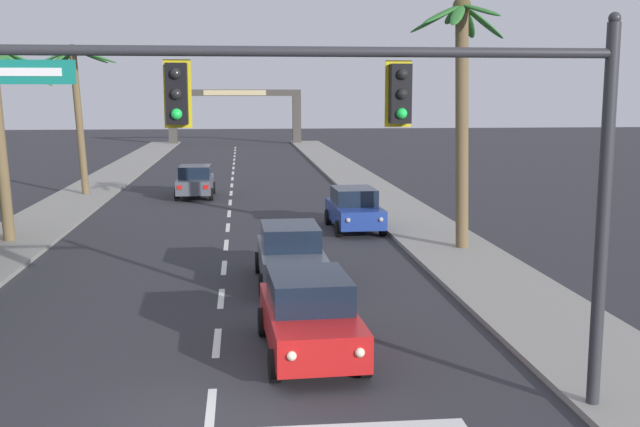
{
  "coord_description": "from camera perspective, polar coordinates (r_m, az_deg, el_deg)",
  "views": [
    {
      "loc": [
        0.59,
        -12.13,
        5.36
      ],
      "look_at": [
        2.68,
        8.0,
        2.2
      ],
      "focal_mm": 42.74,
      "sensor_mm": 36.0,
      "label": 1
    }
  ],
  "objects": [
    {
      "name": "sedan_third_in_queue",
      "position": [
        21.85,
        -2.21,
        -3.03
      ],
      "size": [
        2.0,
        4.47,
        1.68
      ],
      "color": "#4C515B",
      "rests_on": "ground"
    },
    {
      "name": "sedan_parked_nearest_kerb",
      "position": [
        30.47,
        2.58,
        0.36
      ],
      "size": [
        2.04,
        4.49,
        1.68
      ],
      "color": "navy",
      "rests_on": "ground"
    },
    {
      "name": "town_gateway_arch",
      "position": [
        84.36,
        -6.38,
        7.83
      ],
      "size": [
        14.4,
        0.9,
        5.93
      ],
      "color": "#423D38",
      "rests_on": "ground"
    },
    {
      "name": "palm_left_third",
      "position": [
        42.22,
        -17.76,
        8.67
      ],
      "size": [
        4.45,
        3.67,
        7.97
      ],
      "color": "brown",
      "rests_on": "ground"
    },
    {
      "name": "sidewalk_right",
      "position": [
        33.35,
        6.64,
        -0.31
      ],
      "size": [
        3.2,
        110.0,
        0.14
      ],
      "primitive_type": "cube",
      "color": "gray",
      "rests_on": "ground"
    },
    {
      "name": "sedan_oncoming_far",
      "position": [
        40.77,
        -9.31,
        2.42
      ],
      "size": [
        1.97,
        4.46,
        1.68
      ],
      "color": "#4C515B",
      "rests_on": "ground"
    },
    {
      "name": "sidewalk_left",
      "position": [
        33.63,
        -20.29,
        -0.73
      ],
      "size": [
        3.2,
        110.0,
        0.14
      ],
      "primitive_type": "cube",
      "color": "gray",
      "rests_on": "ground"
    },
    {
      "name": "lane_markings",
      "position": [
        32.16,
        -6.16,
        -0.76
      ],
      "size": [
        4.28,
        86.41,
        0.01
      ],
      "color": "silver",
      "rests_on": "ground"
    },
    {
      "name": "ground_plane",
      "position": [
        13.28,
        -8.26,
        -15.04
      ],
      "size": [
        220.0,
        220.0,
        0.0
      ],
      "primitive_type": "plane",
      "color": "#2D2D33"
    },
    {
      "name": "traffic_signal_mast",
      "position": [
        12.13,
        6.39,
        6.18
      ],
      "size": [
        10.44,
        0.41,
        6.66
      ],
      "color": "#2D2D33",
      "rests_on": "ground"
    },
    {
      "name": "palm_right_second",
      "position": [
        26.3,
        10.54,
        9.24
      ],
      "size": [
        3.31,
        3.64,
        8.57
      ],
      "color": "brown",
      "rests_on": "ground"
    },
    {
      "name": "sedan_lead_at_stop_bar",
      "position": [
        15.92,
        -0.8,
        -7.57
      ],
      "size": [
        2.1,
        4.51,
        1.68
      ],
      "color": "red",
      "rests_on": "ground"
    }
  ]
}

